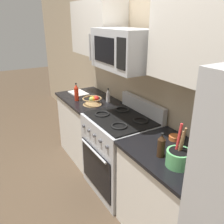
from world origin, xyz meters
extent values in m
plane|color=#473828|center=(0.00, 0.00, 0.00)|extent=(16.00, 16.00, 0.00)
cube|color=tan|center=(0.00, 1.09, 1.30)|extent=(8.00, 0.10, 2.60)
cube|color=silver|center=(-0.86, 0.70, 0.44)|extent=(0.90, 0.60, 0.88)
cube|color=black|center=(-0.86, 0.70, 0.90)|extent=(0.94, 0.64, 0.03)
cube|color=#B2B5BA|center=(0.00, 0.70, 0.46)|extent=(0.76, 0.64, 0.91)
cube|color=black|center=(0.00, 0.37, 0.36)|extent=(0.67, 0.01, 0.51)
cylinder|color=#B2B5BA|center=(0.00, 0.35, 0.62)|extent=(0.57, 0.02, 0.02)
cube|color=black|center=(0.00, 0.70, 0.92)|extent=(0.73, 0.58, 0.02)
cube|color=#B2B5BA|center=(0.00, 0.99, 1.00)|extent=(0.76, 0.06, 0.18)
torus|color=black|center=(-0.18, 0.56, 0.93)|extent=(0.17, 0.17, 0.02)
torus|color=black|center=(0.18, 0.56, 0.93)|extent=(0.17, 0.17, 0.02)
torus|color=black|center=(-0.18, 0.83, 0.93)|extent=(0.17, 0.17, 0.02)
torus|color=black|center=(0.18, 0.83, 0.93)|extent=(0.17, 0.17, 0.02)
cylinder|color=#4C4C51|center=(-0.27, 0.36, 0.79)|extent=(0.04, 0.02, 0.04)
cylinder|color=#4C4C51|center=(-0.14, 0.36, 0.79)|extent=(0.04, 0.02, 0.04)
cylinder|color=#4C4C51|center=(0.00, 0.36, 0.79)|extent=(0.04, 0.02, 0.04)
cylinder|color=#4C4C51|center=(0.14, 0.36, 0.79)|extent=(0.04, 0.02, 0.04)
cylinder|color=#4C4C51|center=(0.27, 0.36, 0.79)|extent=(0.04, 0.02, 0.04)
cube|color=silver|center=(0.81, 0.70, 0.44)|extent=(0.81, 0.60, 0.88)
cube|color=black|center=(0.81, 0.70, 0.90)|extent=(0.85, 0.64, 0.03)
cube|color=#B2B5BA|center=(0.00, 0.73, 1.66)|extent=(0.70, 0.40, 0.39)
cube|color=black|center=(-0.06, 0.53, 1.66)|extent=(0.38, 0.01, 0.24)
cube|color=black|center=(0.25, 0.53, 1.66)|extent=(0.14, 0.01, 0.27)
cylinder|color=#B2B5BA|center=(-0.31, 0.50, 1.66)|extent=(0.02, 0.02, 0.27)
cube|color=silver|center=(-0.87, 0.87, 1.82)|extent=(0.93, 0.34, 0.66)
cube|color=silver|center=(0.82, 0.87, 1.82)|extent=(0.84, 0.34, 0.66)
cylinder|color=#59AD66|center=(0.96, 0.60, 0.97)|extent=(0.19, 0.19, 0.13)
cylinder|color=black|center=(0.96, 0.60, 0.98)|extent=(0.15, 0.15, 0.11)
cylinder|color=olive|center=(0.97, 0.61, 1.09)|extent=(0.08, 0.06, 0.31)
cylinder|color=olive|center=(0.96, 0.61, 1.07)|extent=(0.05, 0.03, 0.27)
cylinder|color=red|center=(0.93, 0.61, 1.09)|extent=(0.03, 0.05, 0.31)
cone|color=#9E7A4C|center=(-0.59, 0.64, 0.95)|extent=(0.24, 0.24, 0.08)
torus|color=#9E7A4C|center=(-0.59, 0.64, 0.99)|extent=(0.25, 0.25, 0.02)
sphere|color=red|center=(-0.57, 0.68, 0.98)|extent=(0.08, 0.08, 0.08)
sphere|color=orange|center=(-0.58, 0.65, 0.98)|extent=(0.07, 0.07, 0.07)
sphere|color=yellow|center=(-0.60, 0.64, 0.98)|extent=(0.07, 0.07, 0.07)
sphere|color=#9EB74C|center=(-0.59, 0.63, 0.98)|extent=(0.07, 0.07, 0.07)
cube|color=silver|center=(-1.11, 0.66, 0.92)|extent=(0.32, 0.22, 0.02)
cylinder|color=red|center=(-0.83, 0.52, 1.00)|extent=(0.06, 0.06, 0.18)
cone|color=red|center=(-0.83, 0.52, 1.11)|extent=(0.05, 0.05, 0.05)
cylinder|color=black|center=(-0.83, 0.52, 1.14)|extent=(0.02, 0.02, 0.01)
cylinder|color=silver|center=(-0.56, 0.86, 0.98)|extent=(0.05, 0.05, 0.13)
cone|color=silver|center=(-0.56, 0.86, 1.06)|extent=(0.05, 0.05, 0.04)
cylinder|color=black|center=(-0.56, 0.86, 1.09)|extent=(0.02, 0.02, 0.01)
cylinder|color=#382314|center=(0.79, 0.57, 0.99)|extent=(0.06, 0.06, 0.15)
cone|color=#382314|center=(0.79, 0.57, 1.08)|extent=(0.06, 0.06, 0.04)
cylinder|color=black|center=(0.79, 0.57, 1.11)|extent=(0.03, 0.03, 0.01)
cylinder|color=#D1662D|center=(0.65, 0.87, 0.93)|extent=(0.11, 0.11, 0.04)
torus|color=#D1662D|center=(0.65, 0.87, 0.95)|extent=(0.11, 0.11, 0.01)
camera|label=1|loc=(2.01, -0.59, 1.96)|focal=37.86mm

